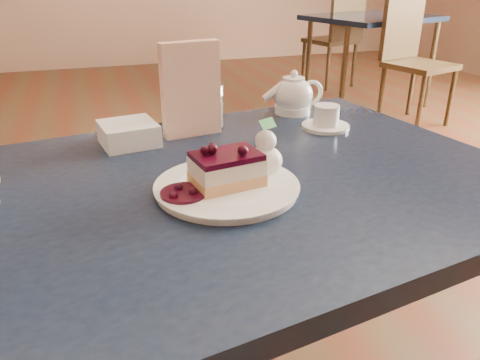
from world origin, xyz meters
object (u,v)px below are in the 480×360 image
object	(u,v)px
main_table	(216,217)
cheesecake_slice	(227,169)
tea_set	(299,100)
bg_table_far_right	(364,94)
dessert_plate	(227,188)

from	to	relation	value
main_table	cheesecake_slice	xyz separation A→B (m)	(0.01, -0.05, 0.11)
main_table	cheesecake_slice	world-z (taller)	cheesecake_slice
cheesecake_slice	tea_set	bearing A→B (deg)	41.67
cheesecake_slice	bg_table_far_right	xyz separation A→B (m)	(2.02, 2.69, -0.67)
tea_set	bg_table_far_right	bearing A→B (deg)	53.53
bg_table_far_right	tea_set	bearing A→B (deg)	-141.77
main_table	tea_set	size ratio (longest dim) A/B	4.92
main_table	tea_set	world-z (taller)	tea_set
dessert_plate	tea_set	xyz separation A→B (m)	(0.30, 0.36, 0.03)
dessert_plate	cheesecake_slice	distance (m)	0.03
tea_set	bg_table_far_right	world-z (taller)	tea_set
dessert_plate	bg_table_far_right	distance (m)	3.43
main_table	dessert_plate	size ratio (longest dim) A/B	5.12
tea_set	cheesecake_slice	bearing A→B (deg)	-129.56
dessert_plate	tea_set	bearing A→B (deg)	50.44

